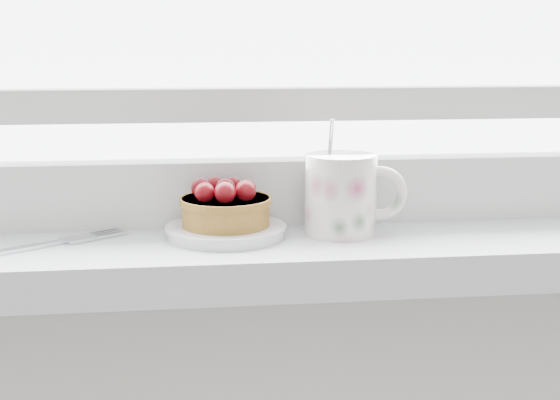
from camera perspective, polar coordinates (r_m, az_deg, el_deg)
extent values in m
cube|color=silver|center=(0.81, -0.24, -4.00)|extent=(1.60, 0.20, 0.04)
cube|color=silver|center=(0.86, -0.81, 0.75)|extent=(1.30, 0.05, 0.07)
cube|color=silver|center=(0.85, -0.82, 7.04)|extent=(1.30, 0.04, 0.04)
cylinder|color=silver|center=(0.80, -3.97, -2.28)|extent=(0.12, 0.12, 0.01)
cylinder|color=brown|center=(0.79, -3.99, -0.85)|extent=(0.09, 0.09, 0.03)
cylinder|color=brown|center=(0.79, -4.00, -0.06)|extent=(0.09, 0.09, 0.01)
sphere|color=#4C0308|center=(0.79, -4.01, 0.80)|extent=(0.02, 0.02, 0.02)
sphere|color=#4C0308|center=(0.80, -2.43, 0.84)|extent=(0.02, 0.02, 0.02)
sphere|color=#4C0308|center=(0.81, -3.48, 1.03)|extent=(0.02, 0.02, 0.02)
sphere|color=#4C0308|center=(0.81, -4.80, 1.04)|extent=(0.02, 0.02, 0.02)
sphere|color=#4C0308|center=(0.80, -5.78, 0.87)|extent=(0.02, 0.02, 0.02)
sphere|color=#4C0308|center=(0.78, -5.53, 0.55)|extent=(0.02, 0.02, 0.02)
sphere|color=#4C0308|center=(0.77, -4.05, 0.53)|extent=(0.02, 0.02, 0.02)
sphere|color=#4C0308|center=(0.78, -2.53, 0.67)|extent=(0.02, 0.02, 0.02)
cylinder|color=silver|center=(0.80, 4.45, 0.39)|extent=(0.08, 0.08, 0.08)
cylinder|color=black|center=(0.80, 4.49, 3.08)|extent=(0.06, 0.06, 0.01)
torus|color=silver|center=(0.81, 7.31, 0.49)|extent=(0.06, 0.02, 0.06)
cylinder|color=silver|center=(0.81, 3.71, 4.22)|extent=(0.00, 0.02, 0.05)
cube|color=silver|center=(0.80, -16.15, -3.01)|extent=(0.02, 0.02, 0.00)
cube|color=silver|center=(0.81, -14.51, -2.74)|extent=(0.04, 0.04, 0.00)
cube|color=silver|center=(0.82, -12.18, -2.53)|extent=(0.03, 0.02, 0.00)
cube|color=silver|center=(0.82, -12.42, -2.45)|extent=(0.03, 0.02, 0.00)
cube|color=silver|center=(0.83, -12.64, -2.36)|extent=(0.03, 0.02, 0.00)
cube|color=silver|center=(0.83, -12.87, -2.27)|extent=(0.03, 0.02, 0.00)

